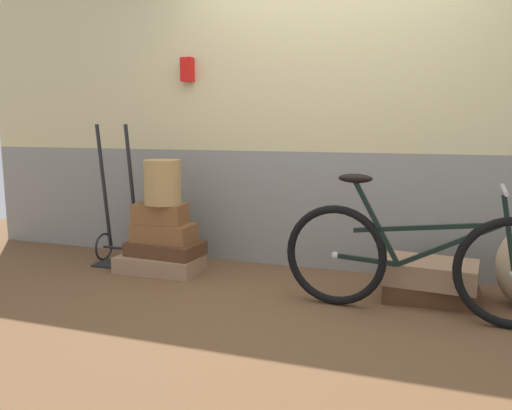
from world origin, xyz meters
name	(u,v)px	position (x,y,z in m)	size (l,w,h in m)	color
ground	(305,302)	(0.00, 0.00, -0.03)	(8.77, 5.20, 0.06)	brown
station_building	(335,80)	(0.01, 0.85, 1.54)	(6.77, 0.74, 3.08)	gray
suitcase_0	(160,263)	(-1.28, 0.25, 0.07)	(0.66, 0.40, 0.13)	#937051
suitcase_1	(165,248)	(-1.25, 0.28, 0.19)	(0.59, 0.35, 0.11)	#4C2D19
suitcase_2	(164,233)	(-1.26, 0.28, 0.32)	(0.49, 0.28, 0.15)	brown
suitcase_3	(160,214)	(-1.29, 0.29, 0.47)	(0.42, 0.24, 0.16)	brown
suitcase_4	(429,289)	(0.81, 0.29, 0.06)	(0.62, 0.46, 0.12)	#4C2D19
suitcase_5	(430,272)	(0.80, 0.24, 0.20)	(0.61, 0.40, 0.15)	#937051
wicker_basket	(163,182)	(-1.25, 0.27, 0.73)	(0.29, 0.29, 0.36)	#A8844C
luggage_trolley	(118,228)	(-1.75, 0.36, 0.30)	(0.36, 0.34, 1.19)	black
bicycle	(418,260)	(0.73, -0.09, 0.36)	(1.73, 0.46, 0.88)	black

